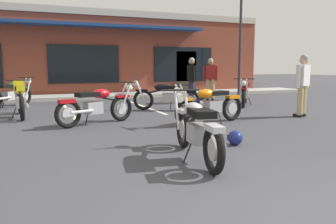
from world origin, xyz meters
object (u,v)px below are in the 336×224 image
object	(u,v)px
motorcycle_black_cruiser	(97,105)
person_in_black_shirt	(191,77)
parking_lot_lamp_post	(242,27)
motorcycle_orange_scrambler	(210,104)
person_in_shorts_foreground	(210,76)
person_by_back_row	(303,82)
motorcycle_silver_naked	(245,92)
motorcycle_foreground_classic	(196,128)
motorcycle_cream_vintage	(166,95)
helmet_on_pavement	(235,138)
motorcycle_red_sportbike	(11,94)
motorcycle_blue_standard	(20,97)

from	to	relation	value
motorcycle_black_cruiser	person_in_black_shirt	bearing A→B (deg)	39.37
motorcycle_black_cruiser	parking_lot_lamp_post	xyz separation A→B (m)	(7.79, 5.63, 2.71)
motorcycle_orange_scrambler	person_in_shorts_foreground	bearing A→B (deg)	60.65
person_in_shorts_foreground	person_by_back_row	size ratio (longest dim) A/B	1.00
motorcycle_silver_naked	motorcycle_orange_scrambler	distance (m)	4.06
motorcycle_foreground_classic	person_in_shorts_foreground	world-z (taller)	person_in_shorts_foreground
parking_lot_lamp_post	motorcycle_cream_vintage	bearing A→B (deg)	-144.09
motorcycle_orange_scrambler	parking_lot_lamp_post	size ratio (longest dim) A/B	0.43
person_in_black_shirt	person_in_shorts_foreground	world-z (taller)	same
person_in_black_shirt	motorcycle_cream_vintage	bearing A→B (deg)	-135.95
motorcycle_black_cruiser	motorcycle_orange_scrambler	bearing A→B (deg)	-19.47
person_in_shorts_foreground	parking_lot_lamp_post	size ratio (longest dim) A/B	0.34
motorcycle_black_cruiser	helmet_on_pavement	distance (m)	3.55
motorcycle_foreground_classic	motorcycle_red_sportbike	size ratio (longest dim) A/B	1.16
motorcycle_silver_naked	helmet_on_pavement	xyz separation A→B (m)	(-3.62, -4.94, -0.33)
person_in_black_shirt	helmet_on_pavement	xyz separation A→B (m)	(-2.27, -6.39, -0.82)
motorcycle_silver_naked	motorcycle_cream_vintage	bearing A→B (deg)	-176.92
motorcycle_cream_vintage	motorcycle_blue_standard	bearing A→B (deg)	175.73
motorcycle_red_sportbike	motorcycle_silver_naked	xyz separation A→B (m)	(7.48, -2.44, 0.00)
motorcycle_cream_vintage	person_by_back_row	size ratio (longest dim) A/B	1.16
motorcycle_blue_standard	person_in_black_shirt	bearing A→B (deg)	12.72
motorcycle_foreground_classic	helmet_on_pavement	distance (m)	1.20
motorcycle_black_cruiser	person_in_shorts_foreground	distance (m)	6.63
motorcycle_cream_vintage	person_in_black_shirt	world-z (taller)	person_in_black_shirt
motorcycle_silver_naked	motorcycle_blue_standard	world-z (taller)	same
motorcycle_foreground_classic	motorcycle_red_sportbike	xyz separation A→B (m)	(-2.84, 7.90, 0.00)
motorcycle_orange_scrambler	motorcycle_black_cruiser	bearing A→B (deg)	160.53
helmet_on_pavement	motorcycle_foreground_classic	bearing A→B (deg)	-153.13
motorcycle_red_sportbike	person_by_back_row	world-z (taller)	person_by_back_row
motorcycle_red_sportbike	person_in_black_shirt	size ratio (longest dim) A/B	1.08
person_in_black_shirt	motorcycle_orange_scrambler	bearing A→B (deg)	-110.54
motorcycle_cream_vintage	motorcycle_black_cruiser	bearing A→B (deg)	-144.28
motorcycle_foreground_classic	motorcycle_blue_standard	bearing A→B (deg)	114.04
motorcycle_red_sportbike	helmet_on_pavement	size ratio (longest dim) A/B	6.96
person_in_shorts_foreground	person_by_back_row	bearing A→B (deg)	-89.03
motorcycle_black_cruiser	helmet_on_pavement	xyz separation A→B (m)	(1.83, -3.03, -0.33)
motorcycle_silver_naked	motorcycle_red_sportbike	bearing A→B (deg)	161.91
motorcycle_foreground_classic	person_in_black_shirt	size ratio (longest dim) A/B	1.25
helmet_on_pavement	parking_lot_lamp_post	size ratio (longest dim) A/B	0.05
motorcycle_cream_vintage	motorcycle_red_sportbike	bearing A→B (deg)	149.72
parking_lot_lamp_post	motorcycle_blue_standard	bearing A→B (deg)	-159.37
person_by_back_row	motorcycle_silver_naked	bearing A→B (deg)	87.86
person_by_back_row	motorcycle_blue_standard	bearing A→B (deg)	157.41
motorcycle_blue_standard	person_in_black_shirt	world-z (taller)	person_in_black_shirt
motorcycle_blue_standard	person_in_shorts_foreground	xyz separation A→B (m)	(6.96, 1.95, 0.42)
motorcycle_foreground_classic	motorcycle_black_cruiser	distance (m)	3.64
motorcycle_foreground_classic	parking_lot_lamp_post	size ratio (longest dim) A/B	0.43
motorcycle_black_cruiser	motorcycle_orange_scrambler	world-z (taller)	same
motorcycle_blue_standard	motorcycle_cream_vintage	world-z (taller)	same
person_in_shorts_foreground	person_by_back_row	world-z (taller)	same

